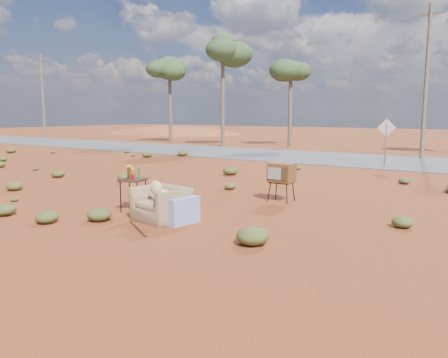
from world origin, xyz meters
The scene contains 14 objects.
ground centered at (0.00, 0.00, 0.00)m, with size 140.00×140.00×0.00m, color maroon.
highway centered at (0.00, 15.00, 0.02)m, with size 140.00×7.00×0.04m, color #565659.
dirt_mound centered at (-30.00, 34.00, 0.00)m, with size 26.00×18.00×2.00m, color #A24E27.
armchair centered at (-0.07, -0.57, 0.47)m, with size 1.47×0.93×1.00m.
tv_unit centered at (1.09, 2.88, 0.78)m, with size 0.66×0.53×1.06m.
side_table centered at (-1.41, -0.27, 0.83)m, with size 0.71×0.71×1.13m.
rusty_bar centered at (-0.05, -1.46, 0.02)m, with size 0.04×0.04×1.41m, color #4F1F15.
road_sign centered at (1.50, 12.00, 1.50)m, with size 0.78×0.06×2.19m.
eucalyptus_far_left centered at (-18.00, 20.00, 5.94)m, with size 3.20×3.20×7.10m.
eucalyptus_left centered at (-12.00, 19.00, 6.92)m, with size 3.20×3.20×8.10m.
eucalyptus_near_left centered at (-8.00, 22.00, 5.45)m, with size 3.20×3.20×6.60m.
utility_pole_west centered at (-32.00, 17.50, 4.15)m, with size 1.40×0.20×8.00m.
utility_pole_center centered at (2.00, 17.50, 4.15)m, with size 1.40×0.20×8.00m.
scrub_patch centered at (-0.82, 4.41, 0.14)m, with size 17.49×8.07×0.33m.
Camera 1 is at (6.47, -7.75, 2.38)m, focal length 35.00 mm.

